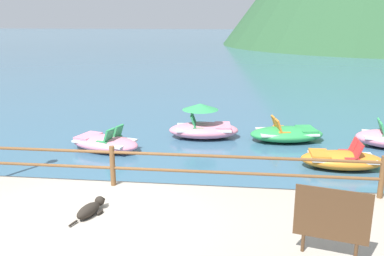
{
  "coord_description": "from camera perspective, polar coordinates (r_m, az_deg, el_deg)",
  "views": [
    {
      "loc": [
        2.86,
        -7.12,
        4.2
      ],
      "look_at": [
        1.44,
        5.0,
        0.9
      ],
      "focal_mm": 38.61,
      "sensor_mm": 36.0,
      "label": 1
    }
  ],
  "objects": [
    {
      "name": "sign_board",
      "position": [
        7.09,
        18.76,
        -11.4
      ],
      "size": [
        1.15,
        0.33,
        1.19
      ],
      "color": "silver",
      "rests_on": "promenade_dock"
    },
    {
      "name": "dog_resting",
      "position": [
        8.56,
        -13.85,
        -10.8
      ],
      "size": [
        0.48,
        1.04,
        0.26
      ],
      "color": "black",
      "rests_on": "promenade_dock"
    },
    {
      "name": "pedal_boat_3",
      "position": [
        14.74,
        12.99,
        -0.76
      ],
      "size": [
        2.74,
        1.77,
        0.84
      ],
      "color": "green",
      "rests_on": "ground"
    },
    {
      "name": "pedal_boat_2",
      "position": [
        12.56,
        19.94,
        -4.1
      ],
      "size": [
        2.31,
        1.13,
        0.83
      ],
      "color": "orange",
      "rests_on": "ground"
    },
    {
      "name": "pedal_boat_0",
      "position": [
        13.71,
        -11.98,
        -1.96
      ],
      "size": [
        2.66,
        1.94,
        0.82
      ],
      "color": "pink",
      "rests_on": "ground"
    },
    {
      "name": "pedal_boat_1",
      "position": [
        14.73,
        1.6,
        0.23
      ],
      "size": [
        2.59,
        1.58,
        1.24
      ],
      "color": "pink",
      "rests_on": "ground"
    },
    {
      "name": "ground_plane",
      "position": [
        47.39,
        3.23,
        10.02
      ],
      "size": [
        200.0,
        200.0,
        0.0
      ],
      "primitive_type": "plane",
      "color": "#38607A"
    },
    {
      "name": "dock_railing",
      "position": [
        9.68,
        -10.94,
        -4.55
      ],
      "size": [
        23.92,
        0.12,
        0.95
      ],
      "color": "brown",
      "rests_on": "promenade_dock"
    }
  ]
}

